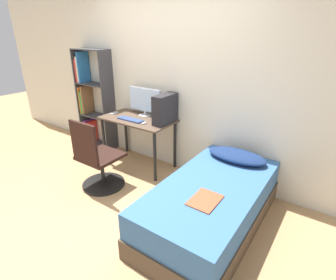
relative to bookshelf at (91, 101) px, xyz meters
name	(u,v)px	position (x,y,z in m)	size (l,w,h in m)	color
ground_plane	(97,213)	(1.58, -1.35, -0.80)	(14.00, 14.00, 0.00)	tan
wall_back	(172,84)	(1.58, 0.16, 0.45)	(8.00, 0.05, 2.50)	silver
desk	(138,126)	(1.20, -0.16, -0.17)	(1.09, 0.59, 0.75)	brown
bookshelf	(91,101)	(0.00, 0.00, 0.00)	(0.67, 0.27, 1.67)	#38383D
office_chair	(98,163)	(1.19, -0.95, -0.45)	(0.56, 0.56, 0.95)	black
bed	(211,205)	(2.72, -0.77, -0.55)	(0.92, 1.81, 0.51)	#4C3D2D
pillow	(237,156)	(2.72, -0.12, -0.24)	(0.70, 0.36, 0.11)	navy
magazine	(205,200)	(2.79, -1.07, -0.29)	(0.24, 0.32, 0.01)	#B24C2D
monitor	(145,101)	(1.20, 0.03, 0.17)	(0.58, 0.20, 0.41)	#B7B7BC
keyboard	(130,119)	(1.17, -0.27, -0.04)	(0.41, 0.12, 0.02)	#33477A
pc_tower	(165,109)	(1.65, -0.08, 0.15)	(0.16, 0.40, 0.40)	#232328
mouse	(144,123)	(1.42, -0.27, -0.04)	(0.06, 0.09, 0.02)	silver
phone	(114,113)	(0.74, -0.17, -0.05)	(0.07, 0.14, 0.01)	#B7B7BC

